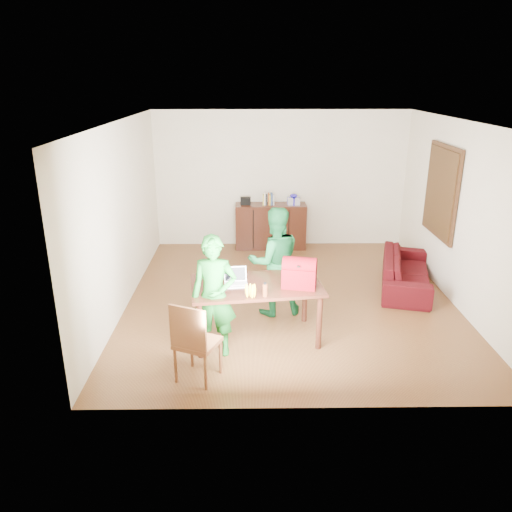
{
  "coord_description": "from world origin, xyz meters",
  "views": [
    {
      "loc": [
        -0.62,
        -7.14,
        3.28
      ],
      "look_at": [
        -0.54,
        -1.04,
        1.09
      ],
      "focal_mm": 35.0,
      "sensor_mm": 36.0,
      "label": 1
    }
  ],
  "objects_px": {
    "table": "(256,291)",
    "laptop": "(236,282)",
    "sofa": "(406,271)",
    "chair": "(197,356)",
    "bottle": "(265,289)",
    "person_near": "(214,296)",
    "red_bag": "(299,275)",
    "person_far": "(275,262)"
  },
  "relations": [
    {
      "from": "person_far",
      "to": "laptop",
      "type": "distance_m",
      "value": 0.97
    },
    {
      "from": "bottle",
      "to": "sofa",
      "type": "height_order",
      "value": "bottle"
    },
    {
      "from": "person_near",
      "to": "sofa",
      "type": "relative_size",
      "value": 0.82
    },
    {
      "from": "table",
      "to": "bottle",
      "type": "relative_size",
      "value": 9.76
    },
    {
      "from": "table",
      "to": "laptop",
      "type": "relative_size",
      "value": 5.65
    },
    {
      "from": "person_far",
      "to": "table",
      "type": "bearing_deg",
      "value": 58.74
    },
    {
      "from": "person_near",
      "to": "bottle",
      "type": "bearing_deg",
      "value": 2.41
    },
    {
      "from": "chair",
      "to": "red_bag",
      "type": "xyz_separation_m",
      "value": [
        1.22,
        0.85,
        0.65
      ]
    },
    {
      "from": "laptop",
      "to": "chair",
      "type": "bearing_deg",
      "value": -121.68
    },
    {
      "from": "table",
      "to": "red_bag",
      "type": "relative_size",
      "value": 4.18
    },
    {
      "from": "sofa",
      "to": "person_near",
      "type": "bearing_deg",
      "value": 139.45
    },
    {
      "from": "table",
      "to": "chair",
      "type": "xyz_separation_m",
      "value": [
        -0.68,
        -0.94,
        -0.39
      ]
    },
    {
      "from": "table",
      "to": "person_far",
      "type": "distance_m",
      "value": 0.83
    },
    {
      "from": "table",
      "to": "chair",
      "type": "relative_size",
      "value": 1.8
    },
    {
      "from": "person_far",
      "to": "sofa",
      "type": "height_order",
      "value": "person_far"
    },
    {
      "from": "person_far",
      "to": "red_bag",
      "type": "bearing_deg",
      "value": 95.49
    },
    {
      "from": "person_near",
      "to": "person_far",
      "type": "xyz_separation_m",
      "value": [
        0.79,
        1.13,
        0.03
      ]
    },
    {
      "from": "table",
      "to": "sofa",
      "type": "bearing_deg",
      "value": 26.74
    },
    {
      "from": "person_near",
      "to": "bottle",
      "type": "xyz_separation_m",
      "value": [
        0.62,
        -0.02,
        0.1
      ]
    },
    {
      "from": "person_far",
      "to": "red_bag",
      "type": "height_order",
      "value": "person_far"
    },
    {
      "from": "laptop",
      "to": "red_bag",
      "type": "height_order",
      "value": "red_bag"
    },
    {
      "from": "chair",
      "to": "bottle",
      "type": "bearing_deg",
      "value": 59.55
    },
    {
      "from": "person_near",
      "to": "person_far",
      "type": "relative_size",
      "value": 0.96
    },
    {
      "from": "person_near",
      "to": "laptop",
      "type": "xyz_separation_m",
      "value": [
        0.26,
        0.32,
        0.05
      ]
    },
    {
      "from": "laptop",
      "to": "person_far",
      "type": "bearing_deg",
      "value": 50.4
    },
    {
      "from": "laptop",
      "to": "sofa",
      "type": "bearing_deg",
      "value": 25.91
    },
    {
      "from": "person_near",
      "to": "sofa",
      "type": "height_order",
      "value": "person_near"
    },
    {
      "from": "sofa",
      "to": "bottle",
      "type": "bearing_deg",
      "value": 146.03
    },
    {
      "from": "chair",
      "to": "person_near",
      "type": "relative_size",
      "value": 0.64
    },
    {
      "from": "person_near",
      "to": "laptop",
      "type": "bearing_deg",
      "value": 54.79
    },
    {
      "from": "chair",
      "to": "sofa",
      "type": "bearing_deg",
      "value": 63.47
    },
    {
      "from": "person_far",
      "to": "chair",
      "type": "bearing_deg",
      "value": 49.16
    },
    {
      "from": "laptop",
      "to": "bottle",
      "type": "xyz_separation_m",
      "value": [
        0.36,
        -0.34,
        0.05
      ]
    },
    {
      "from": "table",
      "to": "laptop",
      "type": "distance_m",
      "value": 0.29
    },
    {
      "from": "sofa",
      "to": "laptop",
      "type": "bearing_deg",
      "value": 137.38
    },
    {
      "from": "table",
      "to": "laptop",
      "type": "bearing_deg",
      "value": -178.69
    },
    {
      "from": "table",
      "to": "laptop",
      "type": "xyz_separation_m",
      "value": [
        -0.26,
        -0.04,
        0.14
      ]
    },
    {
      "from": "person_near",
      "to": "red_bag",
      "type": "xyz_separation_m",
      "value": [
        1.06,
        0.26,
        0.16
      ]
    },
    {
      "from": "person_near",
      "to": "red_bag",
      "type": "height_order",
      "value": "person_near"
    },
    {
      "from": "person_far",
      "to": "red_bag",
      "type": "xyz_separation_m",
      "value": [
        0.27,
        -0.86,
        0.13
      ]
    },
    {
      "from": "chair",
      "to": "sofa",
      "type": "relative_size",
      "value": 0.52
    },
    {
      "from": "person_near",
      "to": "red_bag",
      "type": "bearing_deg",
      "value": 18.02
    }
  ]
}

